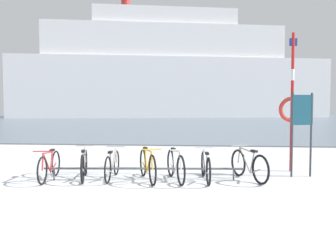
{
  "coord_description": "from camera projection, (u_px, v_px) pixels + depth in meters",
  "views": [
    {
      "loc": [
        1.29,
        -5.3,
        1.72
      ],
      "look_at": [
        0.47,
        3.87,
        1.23
      ],
      "focal_mm": 36.03,
      "sensor_mm": 36.0,
      "label": 1
    }
  ],
  "objects": [
    {
      "name": "info_sign",
      "position": [
        302.0,
        120.0,
        8.37
      ],
      "size": [
        0.55,
        0.15,
        2.1
      ],
      "color": "#33383D",
      "rests_on": "ground"
    },
    {
      "name": "bike_rack",
      "position": [
        144.0,
        169.0,
        8.01
      ],
      "size": [
        4.75,
        0.43,
        0.31
      ],
      "color": "#4C5156",
      "rests_on": "ground"
    },
    {
      "name": "bicycle_3",
      "position": [
        147.0,
        165.0,
        7.95
      ],
      "size": [
        0.71,
        1.69,
        0.82
      ],
      "color": "black",
      "rests_on": "ground"
    },
    {
      "name": "rescue_post",
      "position": [
        292.0,
        106.0,
        9.08
      ],
      "size": [
        0.7,
        0.11,
        3.73
      ],
      "color": "red",
      "rests_on": "ground"
    },
    {
      "name": "bicycle_4",
      "position": [
        176.0,
        166.0,
        7.93
      ],
      "size": [
        0.63,
        1.64,
        0.8
      ],
      "color": "black",
      "rests_on": "ground"
    },
    {
      "name": "bicycle_5",
      "position": [
        206.0,
        167.0,
        7.94
      ],
      "size": [
        0.46,
        1.67,
        0.75
      ],
      "color": "black",
      "rests_on": "ground"
    },
    {
      "name": "bicycle_1",
      "position": [
        84.0,
        165.0,
        8.14
      ],
      "size": [
        0.57,
        1.61,
        0.78
      ],
      "color": "black",
      "rests_on": "ground"
    },
    {
      "name": "bicycle_2",
      "position": [
        112.0,
        165.0,
        8.16
      ],
      "size": [
        0.46,
        1.64,
        0.75
      ],
      "color": "black",
      "rests_on": "ground"
    },
    {
      "name": "ground",
      "position": [
        191.0,
        118.0,
        59.09
      ],
      "size": [
        80.0,
        132.0,
        0.08
      ],
      "color": "silver"
    },
    {
      "name": "bicycle_6",
      "position": [
        249.0,
        165.0,
        8.03
      ],
      "size": [
        0.73,
        1.56,
        0.79
      ],
      "color": "black",
      "rests_on": "ground"
    },
    {
      "name": "bicycle_0",
      "position": [
        49.0,
        166.0,
        8.03
      ],
      "size": [
        0.46,
        1.63,
        0.76
      ],
      "color": "black",
      "rests_on": "ground"
    },
    {
      "name": "ferry_ship",
      "position": [
        170.0,
        73.0,
        62.63
      ],
      "size": [
        57.83,
        19.97,
        24.37
      ],
      "color": "white",
      "rests_on": "ground"
    }
  ]
}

